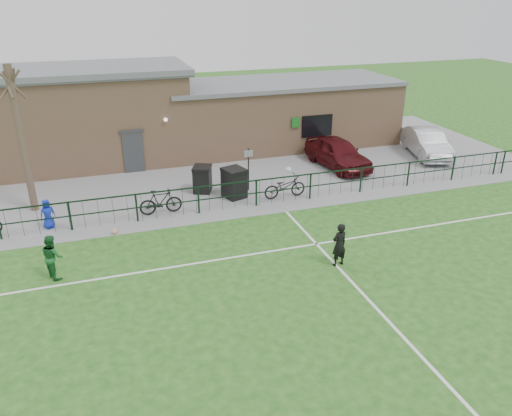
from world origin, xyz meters
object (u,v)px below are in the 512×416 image
object	(u,v)px
bare_tree	(22,141)
bicycle_d	(161,202)
bicycle_e	(285,187)
outfield_player	(52,256)
wheelie_bin_left	(234,184)
spectator_child	(48,214)
car_maroon	(338,153)
sign_post	(248,169)
ball_ground	(114,232)
car_silver	(427,143)
wheelie_bin_right	(202,180)

from	to	relation	value
bare_tree	bicycle_d	bearing A→B (deg)	-22.30
bicycle_e	outfield_player	distance (m)	10.23
wheelie_bin_left	spectator_child	world-z (taller)	wheelie_bin_left
spectator_child	bicycle_d	bearing A→B (deg)	-19.65
bicycle_d	car_maroon	bearing A→B (deg)	-72.86
sign_post	car_maroon	bearing A→B (deg)	17.41
wheelie_bin_left	ball_ground	size ratio (longest dim) A/B	5.67
bare_tree	bicycle_d	xyz separation A→B (m)	(5.01, -2.05, -2.45)
bare_tree	car_maroon	bearing A→B (deg)	3.98
bare_tree	bicycle_d	world-z (taller)	bare_tree
car_silver	car_maroon	bearing A→B (deg)	-162.66
bicycle_d	spectator_child	size ratio (longest dim) A/B	1.49
wheelie_bin_left	bicycle_d	size ratio (longest dim) A/B	0.71
sign_post	outfield_player	distance (m)	9.73
sign_post	bicycle_d	world-z (taller)	sign_post
car_silver	spectator_child	size ratio (longest dim) A/B	3.79
car_silver	ball_ground	distance (m)	17.68
wheelie_bin_left	car_maroon	distance (m)	6.63
outfield_player	wheelie_bin_right	bearing A→B (deg)	-72.27
sign_post	spectator_child	distance (m)	8.67
wheelie_bin_right	ball_ground	world-z (taller)	wheelie_bin_right
bicycle_e	spectator_child	world-z (taller)	spectator_child
bicycle_d	car_silver	bearing A→B (deg)	-78.59
wheelie_bin_right	ball_ground	distance (m)	5.23
sign_post	spectator_child	bearing A→B (deg)	-170.92
bare_tree	spectator_child	distance (m)	3.21
bicycle_e	outfield_player	bearing A→B (deg)	110.11
wheelie_bin_right	car_silver	world-z (taller)	car_silver
wheelie_bin_left	spectator_child	bearing A→B (deg)	168.38
wheelie_bin_right	car_maroon	world-z (taller)	car_maroon
bare_tree	outfield_player	world-z (taller)	bare_tree
bare_tree	car_silver	xyz separation A→B (m)	(20.11, 1.17, -2.24)
bare_tree	wheelie_bin_left	world-z (taller)	bare_tree
car_silver	bicycle_e	size ratio (longest dim) A/B	2.32
wheelie_bin_right	ball_ground	size ratio (longest dim) A/B	5.13
bare_tree	sign_post	world-z (taller)	bare_tree
sign_post	bicycle_d	distance (m)	4.47
sign_post	ball_ground	world-z (taller)	sign_post
wheelie_bin_left	spectator_child	xyz separation A→B (m)	(-7.70, -0.76, -0.04)
bicycle_e	sign_post	bearing A→B (deg)	40.88
wheelie_bin_right	car_silver	distance (m)	13.01
bicycle_e	outfield_player	size ratio (longest dim) A/B	1.31
bicycle_d	outfield_player	xyz separation A→B (m)	(-3.98, -3.84, 0.19)
bicycle_e	ball_ground	bearing A→B (deg)	98.08
bare_tree	sign_post	bearing A→B (deg)	-4.14
bicycle_e	outfield_player	world-z (taller)	outfield_player
car_maroon	outfield_player	size ratio (longest dim) A/B	3.01
sign_post	outfield_player	world-z (taller)	sign_post
bicycle_e	spectator_child	xyz separation A→B (m)	(-9.82, -0.02, 0.08)
ball_ground	wheelie_bin_right	bearing A→B (deg)	37.31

